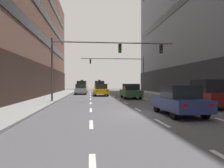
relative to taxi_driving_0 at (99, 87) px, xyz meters
The scene contains 34 objects.
ground_plane 26.63m from the taxi_driving_0, 86.73° to the right, with size 120.00×120.00×0.00m, color #515156.
sidewalk_left 27.31m from the taxi_driving_0, 103.28° to the right, with size 2.96×80.00×0.14m, color gray.
lane_stripe_l1_s3 29.63m from the taxi_driving_0, 93.16° to the right, with size 0.16×2.00×0.01m, color silver.
lane_stripe_l1_s4 24.64m from the taxi_driving_0, 93.81° to the right, with size 0.16×2.00×0.01m, color silver.
lane_stripe_l1_s5 19.66m from the taxi_driving_0, 94.77° to the right, with size 0.16×2.00×0.01m, color silver.
lane_stripe_l1_s6 14.69m from the taxi_driving_0, 96.40° to the right, with size 0.16×2.00×0.01m, color silver.
lane_stripe_l1_s7 9.76m from the taxi_driving_0, 99.70° to the right, with size 0.16×2.00×0.01m, color silver.
lane_stripe_l1_s8 4.96m from the taxi_driving_0, 109.71° to the right, with size 0.16×2.00×0.01m, color silver.
lane_stripe_l1_s9 2.01m from the taxi_driving_0, 164.96° to the left, with size 0.16×2.00×0.01m, color silver.
lane_stripe_l1_s10 5.78m from the taxi_driving_0, 106.72° to the left, with size 0.16×2.00×0.01m, color silver.
lane_stripe_l2_s3 29.62m from the taxi_driving_0, 87.06° to the right, with size 0.16×2.00×0.01m, color silver.
lane_stripe_l2_s4 24.63m from the taxi_driving_0, 86.46° to the right, with size 0.16×2.00×0.01m, color silver.
lane_stripe_l2_s5 19.65m from the taxi_driving_0, 85.56° to the right, with size 0.16×2.00×0.01m, color silver.
lane_stripe_l2_s6 14.68m from the taxi_driving_0, 84.04° to the right, with size 0.16×2.00×0.01m, color silver.
lane_stripe_l2_s7 9.74m from the taxi_driving_0, 80.97° to the right, with size 0.16×2.00×0.01m, color silver.
lane_stripe_l2_s8 4.93m from the taxi_driving_0, 71.58° to the right, with size 0.16×2.00×0.01m, color silver.
lane_stripe_l2_s9 1.92m from the taxi_driving_0, 16.12° to the left, with size 0.16×2.00×0.01m, color silver.
lane_stripe_l2_s10 5.75m from the taxi_driving_0, 74.39° to the left, with size 0.16×2.00×0.01m, color silver.
lane_stripe_l3_s4 25.03m from the taxi_driving_0, 79.23° to the right, with size 0.16×2.00×0.01m, color silver.
lane_stripe_l3_s5 20.14m from the taxi_driving_0, 76.57° to the right, with size 0.16×2.00×0.01m, color silver.
lane_stripe_l3_s6 15.33m from the taxi_driving_0, 72.21° to the right, with size 0.16×2.00×0.01m, color silver.
lane_stripe_l3_s7 10.70m from the taxi_driving_0, 63.96° to the right, with size 0.16×2.00×0.01m, color silver.
lane_stripe_l3_s8 6.62m from the taxi_driving_0, 44.31° to the right, with size 0.16×2.00×0.01m, color silver.
lane_stripe_l3_s9 4.82m from the taxi_driving_0, ahead, with size 0.16×2.00×0.01m, color silver.
lane_stripe_l3_s10 7.25m from the taxi_driving_0, 49.34° to the left, with size 0.16×2.00×0.01m, color silver.
taxi_driving_0 is the anchor object (origin of this frame).
taxi_driving_1 3.54m from the taxi_driving_0, 154.07° to the left, with size 2.10×4.62×2.38m.
taxi_driving_2 8.48m from the taxi_driving_0, 91.34° to the right, with size 2.08×4.61×1.89m.
car_driving_3 27.61m from the taxi_driving_0, 83.30° to the right, with size 1.89×4.45×1.66m.
car_driving_4 14.49m from the taxi_driving_0, 78.05° to the right, with size 1.94×4.58×1.71m.
car_driving_5 5.01m from the taxi_driving_0, 129.03° to the right, with size 1.88×4.41×1.65m.
car_parked_2 25.02m from the taxi_driving_0, 74.29° to the right, with size 1.85×4.23×2.03m.
traffic_signal_0 18.81m from the taxi_driving_0, 92.69° to the right, with size 11.62×0.34×5.83m.
traffic_signal_1 5.91m from the taxi_driving_0, ahead, with size 11.67×0.35×6.50m.
Camera 1 is at (-3.21, -12.49, 1.78)m, focal length 34.94 mm.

